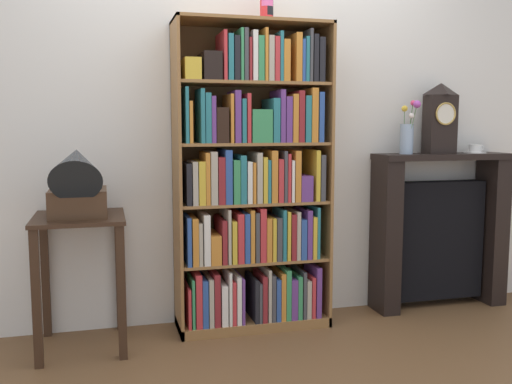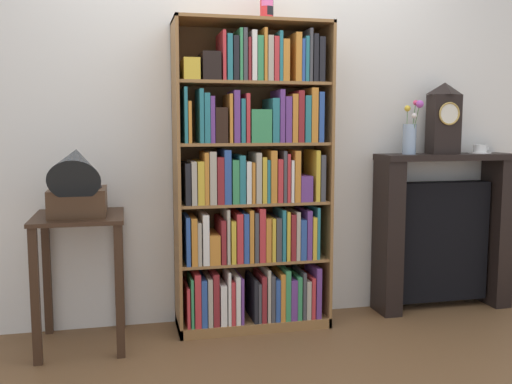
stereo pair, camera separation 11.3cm
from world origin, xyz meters
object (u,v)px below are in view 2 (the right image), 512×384
(side_table_left, at_px, (80,250))
(flower_vase, at_px, (410,134))
(gramophone, at_px, (76,181))
(fireplace_mantel, at_px, (442,233))
(teacup_with_saucer, at_px, (480,150))
(mantel_clock, at_px, (444,118))
(cup_stack, at_px, (267,3))
(bookshelf, at_px, (253,188))

(side_table_left, distance_m, flower_vase, 2.16)
(side_table_left, relative_size, gramophone, 1.57)
(fireplace_mantel, bearing_deg, teacup_with_saucer, -4.65)
(mantel_clock, relative_size, teacup_with_saucer, 3.12)
(mantel_clock, bearing_deg, fireplace_mantel, 34.86)
(mantel_clock, bearing_deg, cup_stack, -178.10)
(fireplace_mantel, height_order, mantel_clock, mantel_clock)
(gramophone, xyz_separation_m, teacup_with_saucer, (2.58, 0.19, 0.13))
(gramophone, height_order, mantel_clock, mantel_clock)
(cup_stack, relative_size, flower_vase, 0.61)
(cup_stack, xyz_separation_m, mantel_clock, (1.21, 0.04, -0.67))
(bookshelf, height_order, cup_stack, cup_stack)
(cup_stack, height_order, gramophone, cup_stack)
(bookshelf, distance_m, mantel_clock, 1.37)
(cup_stack, bearing_deg, gramophone, -172.11)
(mantel_clock, relative_size, flower_vase, 1.34)
(fireplace_mantel, bearing_deg, bookshelf, -176.94)
(bookshelf, distance_m, teacup_with_saucer, 1.59)
(bookshelf, xyz_separation_m, cup_stack, (0.09, 0.01, 1.09))
(mantel_clock, xyz_separation_m, flower_vase, (-0.24, -0.00, -0.10))
(flower_vase, bearing_deg, teacup_with_saucer, 0.66)
(mantel_clock, xyz_separation_m, teacup_with_saucer, (0.28, 0.00, -0.21))
(bookshelf, relative_size, cup_stack, 8.67)
(fireplace_mantel, relative_size, teacup_with_saucer, 7.05)
(bookshelf, bearing_deg, side_table_left, -175.46)
(flower_vase, height_order, teacup_with_saucer, flower_vase)
(bookshelf, xyz_separation_m, flower_vase, (1.06, 0.04, 0.32))
(gramophone, height_order, teacup_with_saucer, gramophone)
(side_table_left, xyz_separation_m, gramophone, (-0.00, -0.06, 0.39))
(bookshelf, xyz_separation_m, mantel_clock, (1.30, 0.05, 0.42))
(cup_stack, height_order, side_table_left, cup_stack)
(mantel_clock, bearing_deg, teacup_with_saucer, 0.45)
(side_table_left, relative_size, mantel_clock, 1.61)
(fireplace_mantel, xyz_separation_m, flower_vase, (-0.27, -0.03, 0.66))
(gramophone, height_order, fireplace_mantel, gramophone)
(flower_vase, xyz_separation_m, teacup_with_saucer, (0.52, 0.01, -0.10))
(side_table_left, relative_size, teacup_with_saucer, 5.01)
(fireplace_mantel, distance_m, teacup_with_saucer, 0.61)
(side_table_left, bearing_deg, gramophone, -90.00)
(side_table_left, xyz_separation_m, mantel_clock, (2.30, 0.13, 0.74))
(bookshelf, xyz_separation_m, gramophone, (-1.01, -0.14, 0.08))
(cup_stack, relative_size, side_table_left, 0.29)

